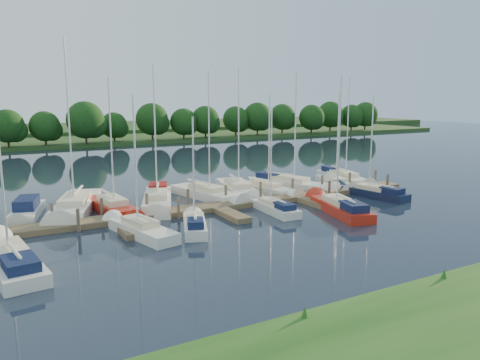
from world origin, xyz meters
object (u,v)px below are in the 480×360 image
motorboat (27,212)px  sailboat_n_5 (208,195)px  dock (218,209)px  sailboat_s_2 (195,225)px

motorboat → sailboat_n_5: sailboat_n_5 is taller
dock → sailboat_s_2: bearing=-133.4°
sailboat_s_2 → motorboat: bearing=156.9°
dock → sailboat_s_2: (-3.80, -4.01, 0.13)m
sailboat_n_5 → motorboat: bearing=-17.1°
dock → sailboat_s_2: 5.53m
dock → motorboat: motorboat is taller
motorboat → sailboat_n_5: (14.74, -0.87, -0.08)m
motorboat → sailboat_n_5: 14.77m
motorboat → sailboat_s_2: bearing=150.6°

